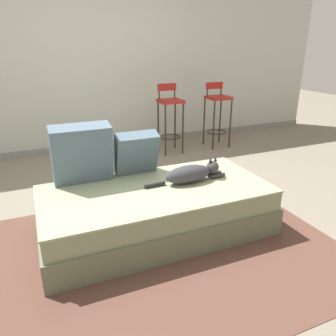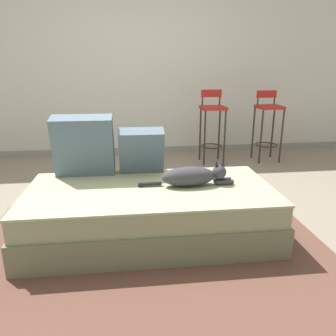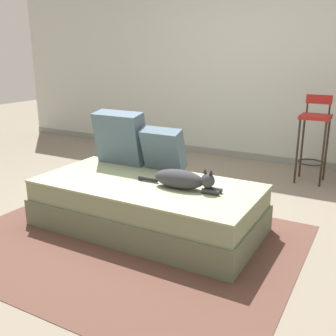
# 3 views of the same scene
# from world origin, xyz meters

# --- Properties ---
(ground_plane) EXTENTS (16.00, 16.00, 0.00)m
(ground_plane) POSITION_xyz_m (0.00, 0.00, 0.00)
(ground_plane) COLOR slate
(ground_plane) RESTS_ON ground
(wall_back_panel) EXTENTS (8.00, 0.10, 2.60)m
(wall_back_panel) POSITION_xyz_m (0.00, 2.25, 1.30)
(wall_back_panel) COLOR #B7BCB2
(wall_back_panel) RESTS_ON ground
(wall_baseboard_trim) EXTENTS (8.00, 0.02, 0.09)m
(wall_baseboard_trim) POSITION_xyz_m (0.00, 2.20, 0.04)
(wall_baseboard_trim) COLOR gray
(wall_baseboard_trim) RESTS_ON ground
(area_rug) EXTENTS (2.59, 2.03, 0.01)m
(area_rug) POSITION_xyz_m (0.00, -0.70, 0.00)
(area_rug) COLOR brown
(area_rug) RESTS_ON ground
(couch) EXTENTS (1.90, 0.95, 0.41)m
(couch) POSITION_xyz_m (0.00, -0.40, 0.21)
(couch) COLOR #636B50
(couch) RESTS_ON ground
(throw_pillow_corner) EXTENTS (0.49, 0.26, 0.51)m
(throw_pillow_corner) POSITION_xyz_m (-0.52, -0.03, 0.66)
(throw_pillow_corner) COLOR #4C6070
(throw_pillow_corner) RESTS_ON couch
(throw_pillow_middle) EXTENTS (0.38, 0.25, 0.40)m
(throw_pillow_middle) POSITION_xyz_m (-0.05, -0.03, 0.61)
(throw_pillow_middle) COLOR #4C6070
(throw_pillow_middle) RESTS_ON couch
(cat) EXTENTS (0.74, 0.19, 0.19)m
(cat) POSITION_xyz_m (0.33, -0.39, 0.48)
(cat) COLOR #333338
(cat) RESTS_ON couch
(bar_stool_near_window) EXTENTS (0.32, 0.32, 0.98)m
(bar_stool_near_window) POSITION_xyz_m (0.99, 1.58, 0.60)
(bar_stool_near_window) COLOR #2D2319
(bar_stool_near_window) RESTS_ON ground
(bar_stool_by_doorway) EXTENTS (0.32, 0.32, 0.97)m
(bar_stool_by_doorway) POSITION_xyz_m (1.78, 1.58, 0.59)
(bar_stool_by_doorway) COLOR #2D2319
(bar_stool_by_doorway) RESTS_ON ground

